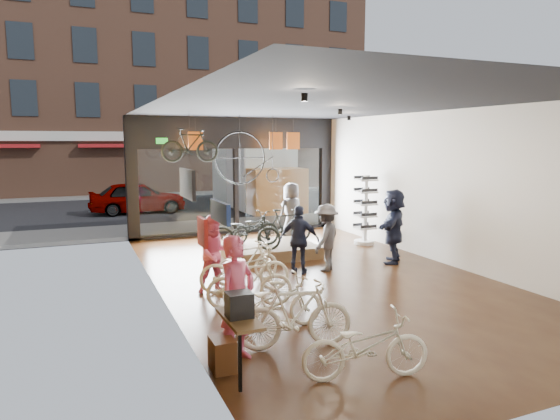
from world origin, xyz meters
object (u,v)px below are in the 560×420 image
floor_bike_3 (250,283)px  display_bike_right (253,227)px  display_bike_left (246,232)px  penny_farthing (251,160)px  floor_bike_0 (366,346)px  customer_4 (291,212)px  street_car (138,197)px  hung_bike (190,145)px  box_truck (259,178)px  floor_bike_4 (245,269)px  customer_1 (216,254)px  customer_5 (393,226)px  floor_bike_1 (295,314)px  sunglasses_rack (365,210)px  floor_bike_5 (247,262)px  display_bike_mid (285,226)px  customer_0 (237,299)px  customer_3 (326,237)px  display_platform (269,250)px  customer_2 (299,240)px  floor_bike_2 (274,303)px

floor_bike_3 → display_bike_right: 4.68m
display_bike_left → penny_farthing: penny_farthing is taller
display_bike_right → penny_farthing: penny_farthing is taller
floor_bike_0 → customer_4: 8.99m
street_car → hung_bike: size_ratio=2.51×
box_truck → floor_bike_4: bearing=-111.8°
customer_1 → customer_5: size_ratio=0.85×
floor_bike_4 → box_truck: bearing=-11.5°
box_truck → floor_bike_1: (-4.78, -14.34, -0.89)m
floor_bike_3 → sunglasses_rack: size_ratio=0.78×
street_car → penny_farthing: size_ratio=2.02×
floor_bike_5 → customer_4: (2.74, 3.80, 0.43)m
display_bike_mid → display_bike_right: size_ratio=1.02×
customer_0 → customer_3: size_ratio=1.12×
display_bike_right → customer_1: (-1.94, -3.21, 0.09)m
customer_3 → sunglasses_rack: (2.50, 2.27, 0.23)m
floor_bike_3 → customer_5: size_ratio=0.86×
customer_0 → customer_1: 3.25m
street_car → customer_1: (0.05, -12.20, 0.12)m
box_truck → floor_bike_5: size_ratio=4.64×
display_platform → hung_bike: 3.70m
street_car → display_bike_mid: street_car is taller
display_bike_left → customer_3: bearing=-110.6°
floor_bike_4 → display_platform: bearing=-19.9°
display_platform → hung_bike: hung_bike is taller
customer_3 → floor_bike_5: bearing=-32.9°
floor_bike_3 → customer_3: 3.17m
penny_farthing → customer_1: bearing=-117.4°
floor_bike_0 → display_bike_right: display_bike_right is taller
customer_3 → customer_0: bearing=7.6°
sunglasses_rack → penny_farthing: penny_farthing is taller
floor_bike_5 → customer_2: 1.44m
floor_bike_0 → customer_1: (-0.76, 4.35, 0.35)m
floor_bike_3 → display_bike_right: bearing=-9.3°
display_bike_left → customer_4: 2.90m
floor_bike_4 → street_car: bearing=13.0°
floor_bike_4 → customer_4: (2.99, 4.39, 0.42)m
floor_bike_0 → floor_bike_2: 2.07m
customer_5 → customer_2: bearing=-47.4°
floor_bike_2 → display_bike_mid: size_ratio=1.07×
customer_4 → customer_3: bearing=64.6°
floor_bike_5 → customer_5: customer_5 is taller
display_bike_mid → display_bike_left: bearing=101.6°
box_truck → customer_4: box_truck is taller
display_bike_mid → floor_bike_2: bearing=151.6°
penny_farthing → display_bike_right: bearing=-107.2°
customer_4 → street_car: bearing=-80.5°
sunglasses_rack → display_bike_right: bearing=172.0°
box_truck → display_bike_mid: bearing=-106.0°
hung_bike → customer_4: bearing=-80.9°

